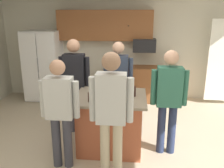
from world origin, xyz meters
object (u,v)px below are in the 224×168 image
at_px(glass_stout_tall, 94,88).
at_px(person_guest_left, 111,110).
at_px(kitchen_island, 110,122).
at_px(glass_short_whisky, 134,91).
at_px(person_elder_center, 169,96).
at_px(mug_ceramic_white, 96,92).
at_px(person_guest_by_door, 75,80).
at_px(mug_blue_stoneware, 104,99).
at_px(person_guest_right, 118,79).
at_px(tumbler_amber, 90,97).
at_px(glass_dark_ale, 98,94).
at_px(serving_tray, 114,93).
at_px(microwave_over_range, 144,45).
at_px(refrigerator, 44,66).
at_px(person_host_foreground, 60,108).

bearing_deg(glass_stout_tall, person_guest_left, -69.15).
distance_m(kitchen_island, glass_short_whisky, 0.66).
height_order(person_elder_center, mug_ceramic_white, person_elder_center).
relative_size(kitchen_island, person_guest_by_door, 0.65).
distance_m(person_guest_left, mug_blue_stoneware, 0.58).
distance_m(person_guest_right, glass_short_whisky, 0.86).
xyz_separation_m(person_guest_right, glass_stout_tall, (-0.36, -0.64, 0.00)).
height_order(kitchen_island, glass_short_whisky, glass_short_whisky).
bearing_deg(person_guest_by_door, person_elder_center, 16.92).
distance_m(person_guest_left, tumbler_amber, 0.67).
relative_size(person_guest_left, mug_blue_stoneware, 13.63).
height_order(glass_stout_tall, glass_dark_ale, glass_dark_ale).
relative_size(glass_short_whisky, mug_blue_stoneware, 1.29).
bearing_deg(serving_tray, person_elder_center, -9.57).
xyz_separation_m(microwave_over_range, tumbler_amber, (-0.88, -2.73, -0.45)).
bearing_deg(person_elder_center, person_guest_left, 46.74).
height_order(glass_stout_tall, serving_tray, glass_stout_tall).
height_order(microwave_over_range, mug_blue_stoneware, microwave_over_range).
distance_m(kitchen_island, mug_ceramic_white, 0.57).
xyz_separation_m(refrigerator, mug_blue_stoneware, (1.93, -2.61, 0.08)).
bearing_deg(person_host_foreground, serving_tray, 2.15).
height_order(person_guest_right, mug_ceramic_white, person_guest_right).
bearing_deg(person_host_foreground, tumbler_amber, -2.42).
distance_m(person_host_foreground, glass_short_whisky, 1.21).
relative_size(refrigerator, person_guest_left, 1.01).
xyz_separation_m(glass_short_whisky, glass_dark_ale, (-0.57, -0.15, -0.01)).
bearing_deg(person_guest_by_door, glass_short_whisky, 12.00).
bearing_deg(glass_short_whisky, serving_tray, 169.65).
bearing_deg(person_host_foreground, glass_short_whisky, -11.02).
xyz_separation_m(glass_short_whisky, serving_tray, (-0.33, 0.06, -0.06)).
distance_m(person_host_foreground, mug_blue_stoneware, 0.66).
height_order(person_elder_center, person_guest_right, person_guest_right).
xyz_separation_m(person_guest_by_door, person_guest_right, (0.78, 0.30, -0.05)).
bearing_deg(refrigerator, microwave_over_range, 2.60).
height_order(glass_dark_ale, serving_tray, glass_dark_ale).
bearing_deg(person_guest_by_door, microwave_over_range, 92.13).
distance_m(kitchen_island, mug_blue_stoneware, 0.59).
height_order(refrigerator, person_guest_by_door, refrigerator).
height_order(kitchen_island, glass_stout_tall, glass_stout_tall).
relative_size(person_guest_by_door, serving_tray, 4.06).
bearing_deg(serving_tray, glass_short_whisky, -10.35).
relative_size(person_host_foreground, glass_short_whisky, 9.68).
bearing_deg(kitchen_island, person_host_foreground, -137.81).
bearing_deg(serving_tray, person_guest_right, 88.29).
bearing_deg(microwave_over_range, person_guest_right, -108.40).
xyz_separation_m(person_guest_right, serving_tray, (-0.02, -0.75, -0.04)).
distance_m(person_elder_center, person_guest_left, 1.14).
bearing_deg(glass_dark_ale, serving_tray, 42.14).
bearing_deg(person_elder_center, refrigerator, -35.72).
bearing_deg(serving_tray, glass_stout_tall, 162.64).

